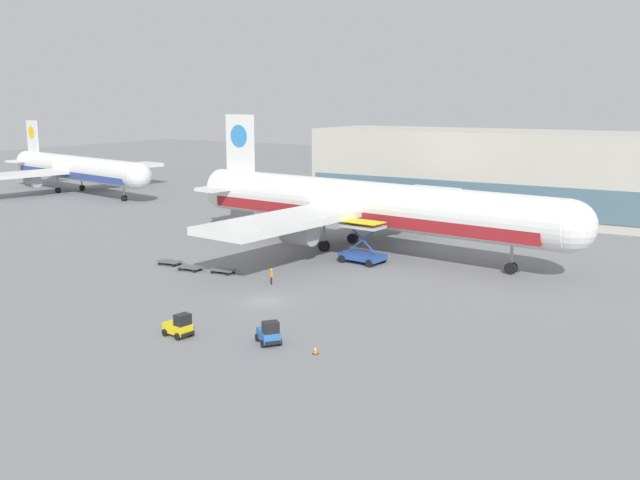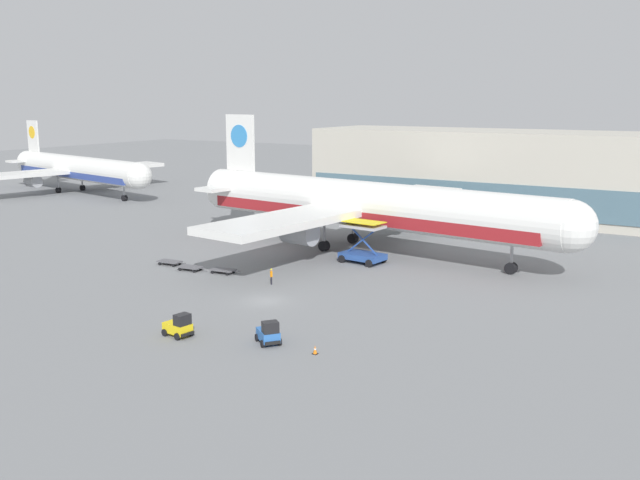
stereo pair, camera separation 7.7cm
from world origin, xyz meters
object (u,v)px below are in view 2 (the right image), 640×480
airplane_main (360,205)px  baggage_dolly_third (223,270)px  airplane_distant (76,169)px  baggage_dolly_lead (170,262)px  traffic_cone_near (315,350)px  baggage_tug_foreground (269,333)px  ground_crew_near (271,275)px  baggage_tug_mid (179,326)px  scissor_lift_loader (363,247)px  baggage_dolly_second (190,267)px

airplane_main → baggage_dolly_third: 21.02m
airplane_distant → baggage_dolly_lead: (61.25, -38.68, -4.58)m
airplane_distant → traffic_cone_near: airplane_distant is taller
baggage_tug_foreground → baggage_dolly_third: baggage_tug_foreground is taller
baggage_tug_foreground → traffic_cone_near: (4.37, -0.05, -0.54)m
ground_crew_near → baggage_tug_mid: bearing=147.5°
scissor_lift_loader → baggage_tug_foreground: size_ratio=1.98×
baggage_dolly_second → baggage_tug_mid: bearing=-56.1°
scissor_lift_loader → baggage_dolly_second: bearing=-130.8°
airplane_distant → scissor_lift_loader: airplane_distant is taller
baggage_dolly_lead → baggage_dolly_third: (7.97, -0.02, 0.00)m
airplane_distant → baggage_dolly_lead: bearing=-20.9°
baggage_tug_foreground → baggage_dolly_second: size_ratio=0.74×
ground_crew_near → airplane_distant: bearing=20.2°
baggage_tug_foreground → ground_crew_near: 18.57m
ground_crew_near → traffic_cone_near: ground_crew_near is taller
traffic_cone_near → baggage_tug_mid: bearing=-169.1°
airplane_main → traffic_cone_near: bearing=-60.4°
baggage_tug_mid → baggage_dolly_lead: 26.31m
airplane_distant → baggage_tug_foreground: bearing=-20.9°
baggage_tug_mid → traffic_cone_near: (11.77, 2.27, -0.54)m
baggage_dolly_second → baggage_dolly_third: bearing=7.0°
airplane_distant → baggage_tug_foreground: size_ratio=17.50×
baggage_dolly_third → ground_crew_near: ground_crew_near is taller
airplane_distant → ground_crew_near: (76.60, -39.82, -3.96)m
airplane_distant → baggage_tug_mid: bearing=-24.4°
baggage_tug_mid → traffic_cone_near: baggage_tug_mid is taller
baggage_dolly_lead → baggage_dolly_second: same height
airplane_main → baggage_dolly_second: (-11.36, -19.80, -5.45)m
baggage_dolly_lead → airplane_main: bearing=46.1°
baggage_dolly_third → traffic_cone_near: bearing=-41.7°
baggage_tug_mid → baggage_dolly_third: (-10.44, 18.78, -0.49)m
airplane_main → ground_crew_near: 20.64m
airplane_distant → baggage_dolly_lead: size_ratio=13.02×
baggage_tug_mid → baggage_dolly_third: size_ratio=0.70×
ground_crew_near → traffic_cone_near: 21.38m
airplane_main → baggage_tug_foreground: (10.54, -35.41, -4.96)m
scissor_lift_loader → airplane_distant: bearing=168.9°
baggage_tug_foreground → baggage_tug_mid: bearing=-124.4°
airplane_main → baggage_dolly_lead: airplane_main is taller
airplane_main → traffic_cone_near: 38.85m
airplane_main → baggage_tug_mid: airplane_main is taller
scissor_lift_loader → traffic_cone_near: size_ratio=7.97×
baggage_dolly_lead → baggage_dolly_third: 7.97m
airplane_main → baggage_dolly_lead: 24.92m
baggage_dolly_lead → ground_crew_near: (15.36, -1.14, 0.62)m
ground_crew_near → airplane_main: bearing=-42.1°
baggage_dolly_lead → ground_crew_near: size_ratio=2.19×
ground_crew_near → baggage_dolly_lead: bearing=43.4°
baggage_tug_foreground → baggage_dolly_second: 26.89m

